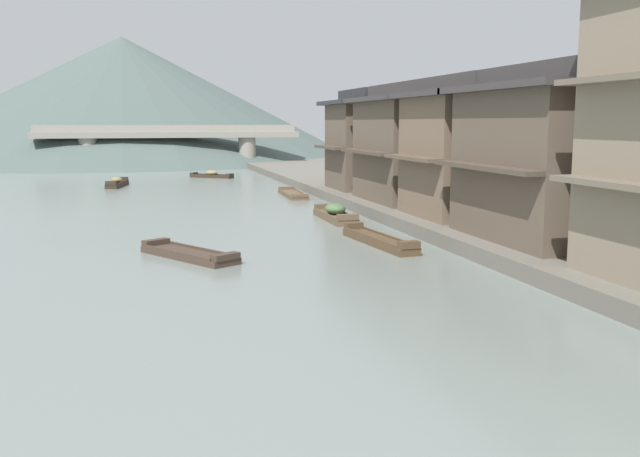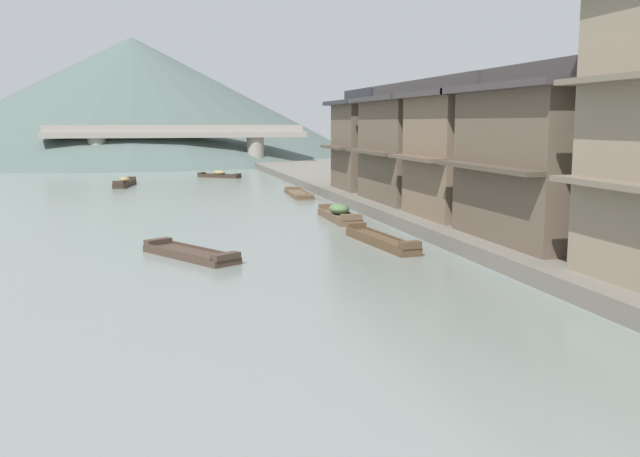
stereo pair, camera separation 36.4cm
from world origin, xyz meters
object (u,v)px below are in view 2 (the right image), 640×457
Objects in this scene: boat_moored_nearest at (190,254)px; house_waterfront_tall at (564,155)px; house_waterfront_far at (422,144)px; boat_moored_far at (381,240)px; stone_bridge at (178,140)px; boat_moored_second at (339,214)px; boat_midriver_drifting at (299,194)px; boat_moored_third at (219,175)px; house_waterfront_end at (379,140)px; house_waterfront_narrow at (476,148)px; boat_midriver_upstream at (125,183)px.

boat_moored_nearest is 0.57× the size of house_waterfront_tall.
boat_moored_far is at bearing -119.56° from house_waterfront_far.
stone_bridge reaches higher than boat_moored_far.
boat_moored_second reaches higher than boat_midriver_drifting.
boat_moored_third is at bearing 96.24° from boat_moored_second.
boat_moored_far is at bearing 6.68° from boat_moored_nearest.
house_waterfront_end is (8.25, -18.41, 3.35)m from boat_moored_third.
house_waterfront_narrow and house_waterfront_far have the same top height.
boat_moored_far is 18.59m from boat_midriver_drifting.
boat_moored_far is 49.45m from stone_bridge.
boat_moored_second is at bearing -118.43° from house_waterfront_end.
boat_midriver_drifting is 16.47m from house_waterfront_narrow.
house_waterfront_far reaches higher than boat_moored_nearest.
boat_midriver_drifting is 0.88× the size of house_waterfront_narrow.
boat_moored_third is at bearing -78.51° from stone_bridge.
boat_moored_second is 0.61× the size of house_waterfront_tall.
boat_moored_nearest is 0.79× the size of boat_midriver_drifting.
boat_moored_second is at bearing -83.76° from boat_moored_third.
house_waterfront_end is at bearing 90.30° from house_waterfront_far.
house_waterfront_narrow is at bearing -72.75° from boat_midriver_drifting.
house_waterfront_tall is 1.21× the size of house_waterfront_end.
house_waterfront_narrow is (8.25, -31.92, 3.34)m from boat_moored_third.
boat_moored_far is at bearing -92.10° from boat_moored_second.
boat_moored_second is at bearing 142.85° from house_waterfront_narrow.
house_waterfront_tall reaches higher than stone_bridge.
boat_moored_nearest is at bearing -97.13° from boat_moored_third.
boat_moored_third is 0.13× the size of stone_bridge.
boat_moored_second is 28.15m from boat_moored_third.
house_waterfront_far reaches higher than stone_bridge.
house_waterfront_narrow is at bearing -90.01° from house_waterfront_end.
boat_midriver_upstream is 0.69× the size of house_waterfront_end.
stone_bridge is at bearing 77.05° from boat_midriver_upstream.
house_waterfront_narrow is (-0.17, 6.52, 0.01)m from house_waterfront_tall.
house_waterfront_tall is 53.58m from stone_bridge.
house_waterfront_tall reaches higher than boat_midriver_drifting.
boat_moored_second is 0.74× the size of house_waterfront_narrow.
boat_moored_second is at bearing 87.90° from boat_moored_far.
house_waterfront_end is (15.85, -11.62, 3.31)m from boat_midriver_upstream.
boat_moored_nearest is 0.70× the size of house_waterfront_end.
boat_midriver_drifting is at bearing 87.95° from boat_moored_second.
house_waterfront_narrow is at bearing -90.35° from house_waterfront_far.
boat_moored_third is 0.67× the size of boat_moored_far.
house_waterfront_narrow is (12.75, 4.05, 3.42)m from boat_moored_nearest.
house_waterfront_tall is (4.95, -21.90, 3.43)m from boat_midriver_drifting.
boat_midriver_upstream is (-10.66, 21.20, -0.04)m from boat_moored_second.
house_waterfront_narrow and house_waterfront_end have the same top height.
boat_midriver_upstream is at bearing 96.07° from boat_moored_nearest.
boat_moored_far reaches higher than boat_midriver_drifting.
boat_midriver_drifting is (0.41, 11.45, -0.17)m from boat_moored_second.
house_waterfront_far is 1.20× the size of house_waterfront_end.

